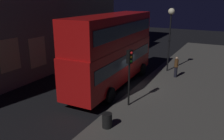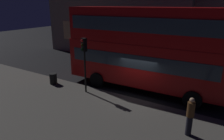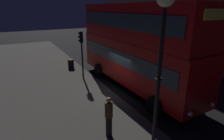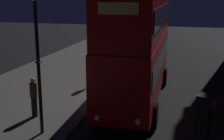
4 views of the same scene
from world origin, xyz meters
The scene contains 7 objects.
ground_plane centered at (0.00, 0.00, 0.00)m, with size 80.00×80.00×0.00m, color black.
sidewalk_slab centered at (0.00, -4.75, 0.06)m, with size 44.00×8.30×0.12m, color #4C4944.
double_decker_bus centered at (-0.26, 1.25, 3.18)m, with size 11.08×3.09×5.69m.
traffic_light_near_kerb centered at (-3.17, -1.49, 2.78)m, with size 0.38×0.39×3.69m.
street_lamp centered at (5.49, -1.70, 4.71)m, with size 0.59×0.59×5.91m.
pedestrian centered at (3.96, -2.86, 1.09)m, with size 0.34×0.34×1.86m.
litter_bin centered at (-6.21, -1.57, 0.52)m, with size 0.55×0.55×0.81m, color black.
Camera 3 is at (9.96, -5.91, 5.44)m, focal length 29.65 mm.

